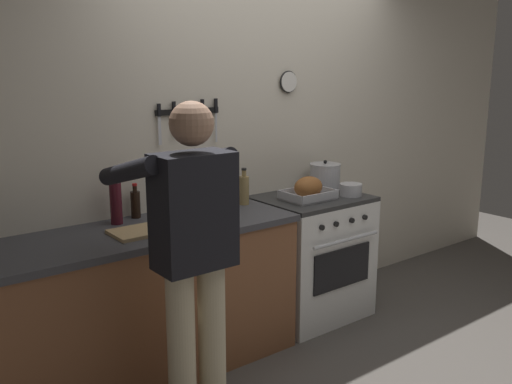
# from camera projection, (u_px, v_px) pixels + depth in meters

# --- Properties ---
(ground_plane) EXTENTS (8.00, 8.00, 0.00)m
(ground_plane) POSITION_uv_depth(u_px,v_px,m) (397.00, 379.00, 3.33)
(ground_plane) COLOR #4C4742
(wall_back) EXTENTS (6.00, 0.13, 2.60)m
(wall_back) POSITION_uv_depth(u_px,v_px,m) (257.00, 138.00, 4.08)
(wall_back) COLOR beige
(wall_back) RESTS_ON ground
(counter_block) EXTENTS (2.03, 0.65, 0.90)m
(counter_block) POSITION_uv_depth(u_px,v_px,m) (133.00, 305.00, 3.28)
(counter_block) COLOR brown
(counter_block) RESTS_ON ground
(stove) EXTENTS (0.76, 0.67, 0.90)m
(stove) POSITION_uv_depth(u_px,v_px,m) (311.00, 256.00, 4.12)
(stove) COLOR white
(stove) RESTS_ON ground
(person_cook) EXTENTS (0.51, 0.63, 1.66)m
(person_cook) POSITION_uv_depth(u_px,v_px,m) (192.00, 248.00, 2.73)
(person_cook) COLOR #C6B793
(person_cook) RESTS_ON ground
(roasting_pan) EXTENTS (0.35, 0.26, 0.16)m
(roasting_pan) POSITION_uv_depth(u_px,v_px,m) (308.00, 189.00, 3.92)
(roasting_pan) COLOR #B7B7BC
(roasting_pan) RESTS_ON stove
(stock_pot) EXTENTS (0.23, 0.23, 0.22)m
(stock_pot) POSITION_uv_depth(u_px,v_px,m) (325.00, 176.00, 4.25)
(stock_pot) COLOR #B7B7BC
(stock_pot) RESTS_ON stove
(saucepan) EXTENTS (0.16, 0.16, 0.09)m
(saucepan) POSITION_uv_depth(u_px,v_px,m) (351.00, 190.00, 4.05)
(saucepan) COLOR #B7B7BC
(saucepan) RESTS_ON stove
(cutting_board) EXTENTS (0.36, 0.24, 0.02)m
(cutting_board) POSITION_uv_depth(u_px,v_px,m) (144.00, 231.00, 3.15)
(cutting_board) COLOR tan
(cutting_board) RESTS_ON counter_block
(bottle_vinegar) EXTENTS (0.07, 0.07, 0.25)m
(bottle_vinegar) POSITION_uv_depth(u_px,v_px,m) (244.00, 189.00, 3.78)
(bottle_vinegar) COLOR #997F4C
(bottle_vinegar) RESTS_ON counter_block
(bottle_wine_red) EXTENTS (0.07, 0.07, 0.32)m
(bottle_wine_red) POSITION_uv_depth(u_px,v_px,m) (116.00, 202.00, 3.30)
(bottle_wine_red) COLOR #47141E
(bottle_wine_red) RESTS_ON counter_block
(bottle_soy_sauce) EXTENTS (0.06, 0.06, 0.22)m
(bottle_soy_sauce) POSITION_uv_depth(u_px,v_px,m) (135.00, 204.00, 3.44)
(bottle_soy_sauce) COLOR black
(bottle_soy_sauce) RESTS_ON counter_block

